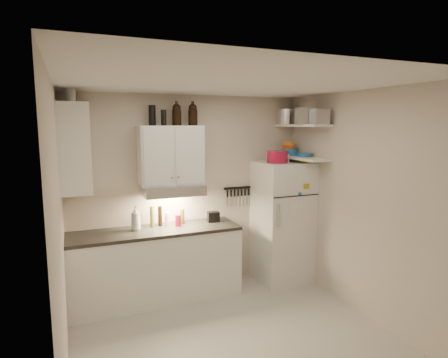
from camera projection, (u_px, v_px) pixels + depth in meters
name	position (u px, v px, depth m)	size (l,w,h in m)	color
floor	(235.00, 340.00, 3.89)	(3.20, 3.00, 0.02)	#B3AFA6
ceiling	(236.00, 82.00, 3.52)	(3.20, 3.00, 0.02)	silver
back_wall	(190.00, 192.00, 5.09)	(3.20, 0.02, 2.60)	beige
left_wall	(58.00, 235.00, 3.10)	(0.02, 3.00, 2.60)	beige
right_wall	(363.00, 204.00, 4.31)	(0.02, 3.00, 2.60)	beige
base_cabinet	(156.00, 266.00, 4.72)	(2.10, 0.60, 0.88)	white
countertop	(155.00, 231.00, 4.65)	(2.10, 0.62, 0.04)	#2A2824
upper_cabinet	(171.00, 155.00, 4.74)	(0.80, 0.33, 0.75)	white
side_cabinet	(74.00, 148.00, 4.17)	(0.33, 0.55, 1.00)	white
range_hood	(173.00, 190.00, 4.74)	(0.76, 0.46, 0.12)	silver
fridge	(282.00, 222.00, 5.30)	(0.70, 0.68, 1.70)	white
shelf_hi	(302.00, 126.00, 5.06)	(0.30, 0.95, 0.03)	white
shelf_lo	(301.00, 158.00, 5.12)	(0.30, 0.95, 0.03)	white
knife_strip	(238.00, 188.00, 5.33)	(0.42, 0.02, 0.03)	black
dutch_oven	(277.00, 157.00, 5.04)	(0.28, 0.28, 0.16)	maroon
book_stack	(307.00, 160.00, 5.11)	(0.18, 0.23, 0.08)	#B2A316
spice_jar	(287.00, 158.00, 5.13)	(0.06, 0.06, 0.10)	silver
stock_pot	(287.00, 117.00, 5.33)	(0.30, 0.30, 0.21)	silver
tin_a	(305.00, 116.00, 4.87)	(0.21, 0.19, 0.21)	#AAAAAD
tin_b	(320.00, 117.00, 4.69)	(0.19, 0.19, 0.19)	#AAAAAD
bowl_teal	(290.00, 152.00, 5.38)	(0.24, 0.24, 0.09)	#1D649F
bowl_orange	(289.00, 147.00, 5.38)	(0.19, 0.19, 0.06)	#BE4211
bowl_yellow	(289.00, 143.00, 5.37)	(0.15, 0.15, 0.05)	#C68122
plates	(305.00, 155.00, 5.13)	(0.20, 0.20, 0.05)	#1D649F
growler_a	(177.00, 114.00, 4.72)	(0.12, 0.12, 0.28)	black
growler_b	(193.00, 114.00, 4.79)	(0.12, 0.12, 0.29)	black
thermos_a	(164.00, 118.00, 4.60)	(0.07, 0.07, 0.19)	black
thermos_b	(152.00, 115.00, 4.64)	(0.09, 0.09, 0.25)	black
side_jar	(70.00, 95.00, 4.09)	(0.11, 0.11, 0.15)	silver
soap_bottle	(136.00, 217.00, 4.59)	(0.13, 0.13, 0.34)	white
pepper_mill	(182.00, 216.00, 4.91)	(0.06, 0.06, 0.20)	brown
oil_bottle	(152.00, 217.00, 4.75)	(0.05, 0.05, 0.27)	#566A1A
vinegar_bottle	(160.00, 216.00, 4.80)	(0.05, 0.05, 0.26)	black
clear_bottle	(167.00, 219.00, 4.81)	(0.06, 0.06, 0.17)	silver
red_jar	(178.00, 220.00, 4.80)	(0.07, 0.07, 0.15)	maroon
caddy	(213.00, 217.00, 5.01)	(0.16, 0.11, 0.13)	black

